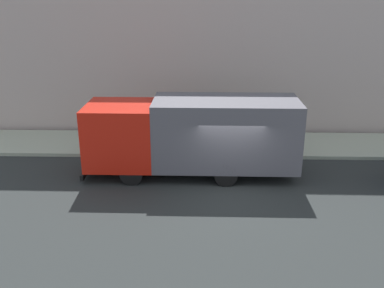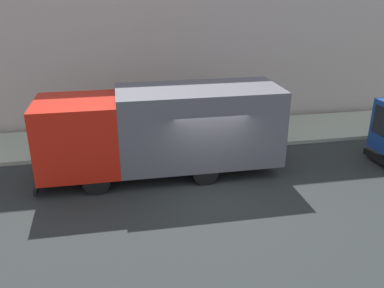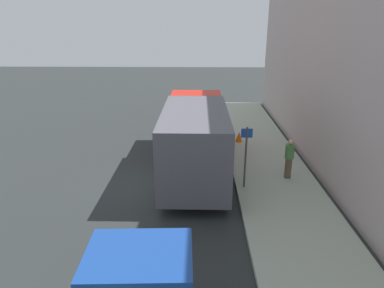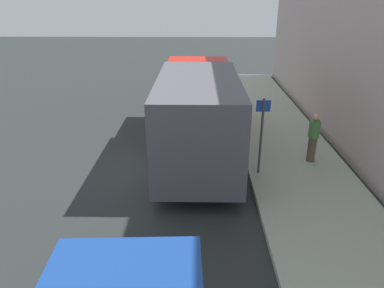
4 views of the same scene
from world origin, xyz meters
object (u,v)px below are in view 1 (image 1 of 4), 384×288
(pedestrian_walking, at_px, (214,122))
(large_utility_truck, at_px, (193,134))
(street_sign_post, at_px, (236,122))
(traffic_cone_orange, at_px, (116,143))

(pedestrian_walking, bearing_deg, large_utility_truck, -19.31)
(pedestrian_walking, relative_size, street_sign_post, 0.68)
(large_utility_truck, distance_m, street_sign_post, 2.75)
(street_sign_post, bearing_deg, large_utility_truck, 137.05)
(large_utility_truck, xyz_separation_m, traffic_cone_orange, (2.40, 3.68, -1.31))
(street_sign_post, bearing_deg, traffic_cone_orange, 85.95)
(large_utility_truck, bearing_deg, traffic_cone_orange, 56.73)
(large_utility_truck, xyz_separation_m, street_sign_post, (2.01, -1.87, -0.10))
(pedestrian_walking, height_order, traffic_cone_orange, pedestrian_walking)
(large_utility_truck, bearing_deg, pedestrian_walking, -13.47)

